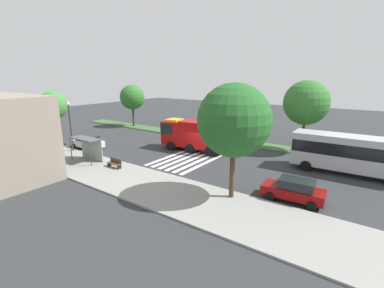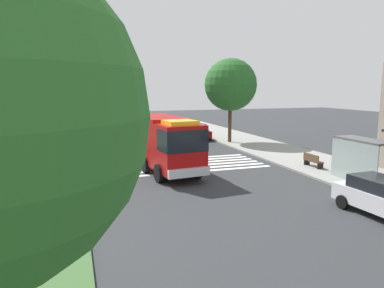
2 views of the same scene
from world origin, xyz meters
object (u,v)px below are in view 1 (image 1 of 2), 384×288
at_px(bench_near_shelter, 115,163).
at_px(median_tree_far_west, 306,103).
at_px(transit_bus, 352,152).
at_px(parked_car_west, 294,190).
at_px(parked_car_east, 23,127).
at_px(parked_car_mid, 88,142).
at_px(fire_truck, 192,134).
at_px(median_tree_center, 132,97).
at_px(street_lamp, 70,122).
at_px(sidewalk_tree_far_west, 234,121).
at_px(sidewalk_tree_center, 52,106).
at_px(bus_stop_shelter, 88,144).
at_px(median_tree_west, 235,107).

bearing_deg(bench_near_shelter, median_tree_far_west, -128.74).
height_order(transit_bus, median_tree_far_west, median_tree_far_west).
relative_size(parked_car_west, median_tree_far_west, 0.53).
xyz_separation_m(parked_car_west, parked_car_east, (41.94, 0.00, 0.00)).
xyz_separation_m(parked_car_west, parked_car_mid, (24.71, 0.00, -0.00)).
relative_size(fire_truck, median_tree_center, 1.18).
bearing_deg(parked_car_east, median_tree_far_west, -162.71).
relative_size(bench_near_shelter, street_lamp, 0.28).
bearing_deg(sidewalk_tree_far_west, median_tree_far_west, -93.87).
relative_size(transit_bus, sidewalk_tree_center, 1.47).
xyz_separation_m(parked_car_mid, street_lamp, (0.28, 1.80, 2.71)).
height_order(sidewalk_tree_far_west, median_tree_center, sidewalk_tree_far_west).
xyz_separation_m(transit_bus, median_tree_far_west, (5.42, -5.19, 3.70)).
height_order(fire_truck, bus_stop_shelter, fire_truck).
bearing_deg(sidewalk_tree_center, transit_bus, -160.57).
bearing_deg(sidewalk_tree_far_west, sidewalk_tree_center, -0.00).
bearing_deg(bench_near_shelter, median_tree_center, -47.34).
bearing_deg(bus_stop_shelter, median_tree_west, -117.09).
height_order(parked_car_west, median_tree_west, median_tree_west).
xyz_separation_m(parked_car_west, sidewalk_tree_far_west, (3.84, 2.20, 4.93)).
bearing_deg(parked_car_west, median_tree_far_west, -81.93).
relative_size(parked_car_west, street_lamp, 0.75).
xyz_separation_m(parked_car_west, sidewalk_tree_center, (27.73, 2.20, 4.39)).
bearing_deg(bench_near_shelter, parked_car_east, -6.35).
xyz_separation_m(street_lamp, sidewalk_tree_center, (2.74, 0.40, 1.68)).
distance_m(parked_car_east, sidewalk_tree_far_west, 38.48).
relative_size(parked_car_west, parked_car_mid, 0.98).
distance_m(bench_near_shelter, median_tree_far_west, 21.89).
bearing_deg(fire_truck, sidewalk_tree_center, 27.10).
relative_size(fire_truck, bus_stop_shelter, 2.41).
xyz_separation_m(transit_bus, median_tree_center, (34.00, -5.19, 3.05)).
bearing_deg(median_tree_west, median_tree_far_west, -180.00).
bearing_deg(sidewalk_tree_center, sidewalk_tree_far_west, 180.00).
relative_size(transit_bus, street_lamp, 1.75).
distance_m(parked_car_east, bus_stop_shelter, 22.09).
bearing_deg(bus_stop_shelter, parked_car_east, -7.58).
xyz_separation_m(parked_car_west, median_tree_west, (11.57, -13.70, 3.97)).
distance_m(parked_car_east, transit_bus, 45.42).
bearing_deg(parked_car_east, street_lamp, 171.94).
relative_size(sidewalk_tree_far_west, median_tree_center, 1.15).
xyz_separation_m(bench_near_shelter, median_tree_center, (15.28, -16.58, 4.57)).
distance_m(sidewalk_tree_far_west, median_tree_far_west, 15.94).
relative_size(bus_stop_shelter, sidewalk_tree_center, 0.51).
relative_size(parked_car_mid, sidewalk_tree_center, 0.64).
relative_size(parked_car_east, bus_stop_shelter, 1.27).
bearing_deg(median_tree_west, sidewalk_tree_center, 44.55).
distance_m(fire_truck, sidewalk_tree_center, 16.99).
relative_size(sidewalk_tree_center, median_tree_center, 0.96).
xyz_separation_m(fire_truck, street_lamp, (11.22, 8.74, 1.51)).
xyz_separation_m(parked_car_mid, transit_bus, (-27.36, -8.52, 1.26)).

